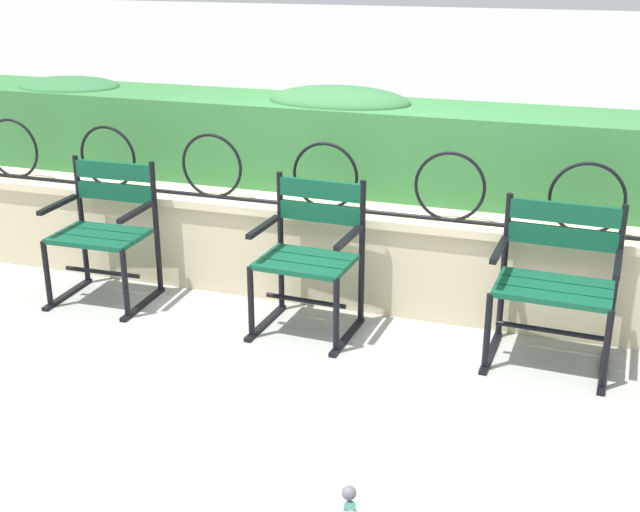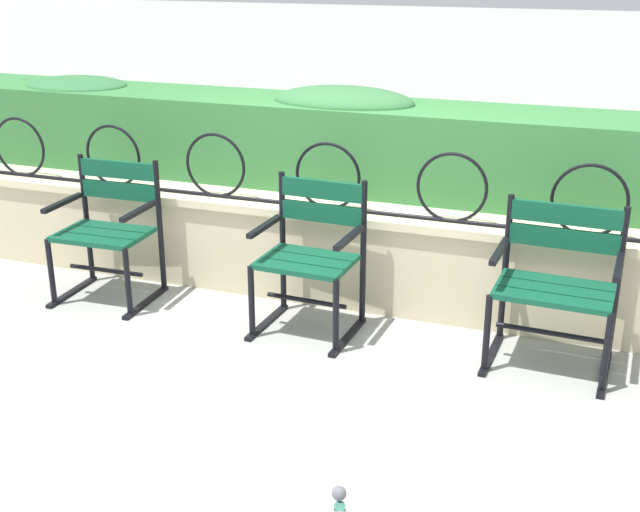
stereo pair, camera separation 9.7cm
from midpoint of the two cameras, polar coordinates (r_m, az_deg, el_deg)
ground_plane at (r=4.58m, az=0.10°, el=-6.94°), size 60.00×60.00×0.00m
stone_wall at (r=5.17m, az=3.23°, el=0.08°), size 8.01×0.41×0.62m
iron_arch_fence at (r=5.00m, az=1.33°, el=5.29°), size 7.46×0.02×0.42m
hedge_row at (r=5.46m, az=5.37°, el=7.78°), size 7.85×0.66×0.66m
park_chair_left at (r=5.36m, az=-13.95°, el=1.99°), size 0.60×0.54×0.88m
park_chair_centre at (r=4.75m, az=-0.01°, el=0.20°), size 0.58×0.54×0.89m
park_chair_right at (r=4.54m, az=16.71°, el=-1.68°), size 0.66×0.55×0.87m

